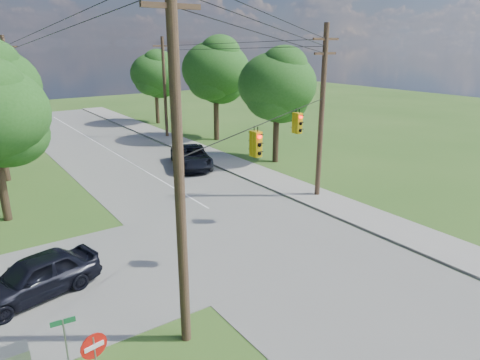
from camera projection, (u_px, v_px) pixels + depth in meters
ground at (298, 299)px, 16.42m from camera, size 140.00×140.00×0.00m
main_road at (260, 239)px, 21.41m from camera, size 10.00×100.00×0.03m
sidewalk_east at (351, 210)px, 25.04m from camera, size 2.60×100.00×0.12m
pole_sw at (178, 158)px, 12.33m from camera, size 2.00×0.32×12.00m
pole_ne at (322, 111)px, 25.84m from camera, size 2.00×0.32×10.50m
pole_north_e at (165, 87)px, 43.13m from camera, size 2.00×0.32×10.00m
pole_north_w at (12, 96)px, 35.57m from camera, size 2.00×0.32×10.00m
power_lines at (183, 47)px, 23.46m from camera, size 13.93×29.62×4.93m
traffic_signals at (279, 132)px, 19.59m from camera, size 4.91×3.27×1.05m
tree_e_near at (277, 85)px, 33.54m from camera, size 6.20×6.20×8.81m
tree_e_mid at (216, 70)px, 41.42m from camera, size 6.60×6.60×9.64m
tree_e_far at (155, 74)px, 50.56m from camera, size 5.80×5.80×8.32m
car_cross_dark at (35, 277)px, 16.35m from camera, size 5.15×3.02×1.64m
car_main_north at (191, 157)px, 33.62m from camera, size 4.61×6.52×1.65m
do_not_enter_sign at (95, 353)px, 11.21m from camera, size 0.73×0.16×2.21m
street_name_sign at (66, 343)px, 11.87m from camera, size 0.66×0.11×2.21m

